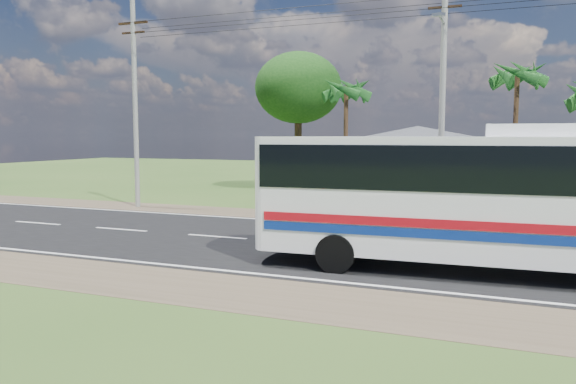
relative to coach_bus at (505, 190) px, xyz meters
name	(u,v)px	position (x,y,z in m)	size (l,w,h in m)	color
ground	(329,246)	(-5.75, 2.16, -2.39)	(120.00, 120.00, 0.00)	#2E4D1B
road	(329,245)	(-5.75, 2.16, -2.38)	(120.00, 16.00, 0.03)	black
house	(417,158)	(-4.75, 15.16, 0.25)	(12.40, 10.00, 5.00)	tan
utility_poles	(435,92)	(-3.08, 8.65, 3.38)	(32.80, 2.22, 11.00)	#9E9E99
palm_mid	(517,76)	(0.25, 17.66, 4.77)	(2.80, 2.80, 8.20)	#47301E
palm_far	(346,91)	(-9.75, 18.16, 4.28)	(2.80, 2.80, 7.70)	#47301E
tree_behind_house	(298,88)	(-13.75, 20.16, 4.72)	(6.00, 6.00, 9.61)	#47301E
coach_bus	(505,190)	(0.00, 0.00, 0.00)	(13.61, 3.55, 4.18)	white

